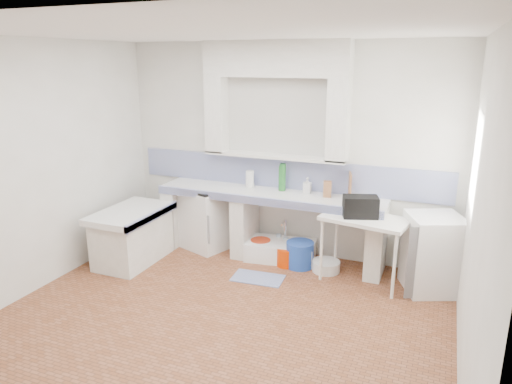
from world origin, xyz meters
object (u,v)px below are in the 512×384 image
at_px(sink, 281,251).
at_px(side_table, 363,250).
at_px(stove, 207,218).
at_px(fridge, 433,254).

height_order(sink, side_table, side_table).
height_order(stove, fridge, fridge).
distance_m(sink, fridge, 1.92).
bearing_deg(side_table, stove, -176.83).
xyz_separation_m(stove, fridge, (2.98, -0.18, 0.02)).
xyz_separation_m(side_table, fridge, (0.77, 0.10, 0.04)).
relative_size(stove, fridge, 0.95).
distance_m(sink, side_table, 1.18).
xyz_separation_m(stove, side_table, (2.22, -0.28, -0.02)).
distance_m(side_table, fridge, 0.77).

